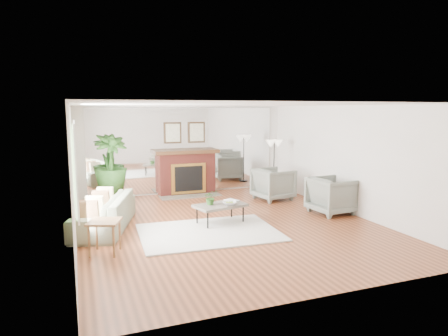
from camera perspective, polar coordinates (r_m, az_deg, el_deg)
name	(u,v)px	position (r m, az deg, el deg)	size (l,w,h in m)	color
ground	(228,224)	(8.50, 0.55, -8.05)	(7.00, 7.00, 0.00)	#5E2D18
wall_left	(74,174)	(7.70, -20.69, -0.80)	(0.02, 7.00, 2.50)	white
wall_right	(348,159)	(9.71, 17.26, 1.17)	(0.02, 7.00, 2.50)	white
wall_back	(184,150)	(11.54, -5.68, 2.60)	(6.00, 0.02, 2.50)	white
mirror_panel	(185,150)	(11.52, -5.65, 2.59)	(5.40, 0.04, 2.40)	silver
window_panel	(75,165)	(8.08, -20.51, 0.34)	(0.04, 2.40, 1.50)	#B2E09E
fireplace	(187,171)	(11.39, -5.34, -0.47)	(1.85, 0.83, 2.05)	maroon
area_rug	(209,232)	(7.93, -2.16, -9.17)	(2.66, 1.90, 0.03)	white
coffee_table	(220,206)	(8.45, -0.54, -5.44)	(1.17, 0.83, 0.42)	#60574B
sofa	(104,212)	(8.51, -16.71, -6.11)	(2.26, 0.88, 0.66)	gray
armchair_back	(273,184)	(10.79, 7.07, -2.27)	(0.90, 0.93, 0.85)	gray
armchair_front	(332,195)	(9.61, 15.21, -3.79)	(0.91, 0.94, 0.85)	gray
side_table	(104,226)	(7.02, -16.72, -7.92)	(0.64, 0.64, 0.57)	brown
potted_ficus	(111,166)	(10.84, -15.86, 0.29)	(1.02, 1.02, 1.76)	black
floor_lamp	(274,148)	(11.32, 7.19, 2.85)	(0.51, 0.28, 1.55)	black
tabletop_plant	(211,197)	(8.38, -1.91, -4.22)	(0.28, 0.24, 0.31)	#346425
fruit_bowl	(230,203)	(8.38, 0.80, -5.05)	(0.29, 0.29, 0.07)	brown
book	(228,201)	(8.67, 0.62, -4.76)	(0.21, 0.29, 0.02)	brown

